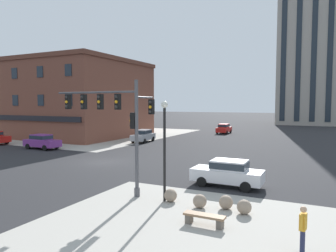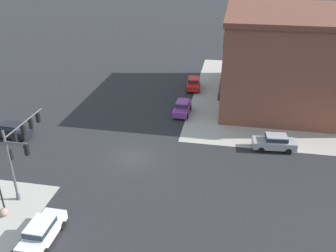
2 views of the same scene
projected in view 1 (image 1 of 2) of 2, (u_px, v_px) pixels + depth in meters
ground_plane at (104, 162)px, 28.13m from camera, size 320.00×320.00×0.00m
sidewalk_far_corner at (82, 133)px, 54.82m from camera, size 32.00×32.00×0.02m
traffic_signal_main at (117, 118)px, 18.11m from camera, size 5.83×2.09×6.52m
bollard_sphere_curb_a at (171, 195)px, 16.73m from camera, size 0.69×0.69×0.69m
bollard_sphere_curb_b at (200, 201)px, 15.72m from camera, size 0.69×0.69×0.69m
bollard_sphere_curb_c at (226, 202)px, 15.55m from camera, size 0.69×0.69×0.69m
bollard_sphere_curb_d at (244, 207)px, 14.83m from camera, size 0.69×0.69×0.69m
bench_near_signal at (204, 218)px, 13.45m from camera, size 1.80×0.49×0.49m
pedestrian_walking_east at (303, 226)px, 10.91m from camera, size 0.26×0.54×1.67m
street_lamp_corner_near at (165, 139)px, 16.58m from camera, size 0.36×0.36×5.34m
car_main_northbound_near at (224, 128)px, 54.75m from camera, size 1.94×4.43×1.68m
car_main_southbound_near at (228, 172)px, 19.77m from camera, size 4.41×1.92×1.68m
car_cross_eastbound at (42, 141)px, 36.03m from camera, size 4.44×1.97×1.68m
car_cross_westbound at (143, 135)px, 42.57m from camera, size 2.17×4.53×1.68m
storefront_block_near_corner at (74, 99)px, 51.20m from camera, size 20.27×18.36×11.92m
residential_tower_skyline_right at (316, 20)px, 77.83m from camera, size 16.75×15.08×51.70m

